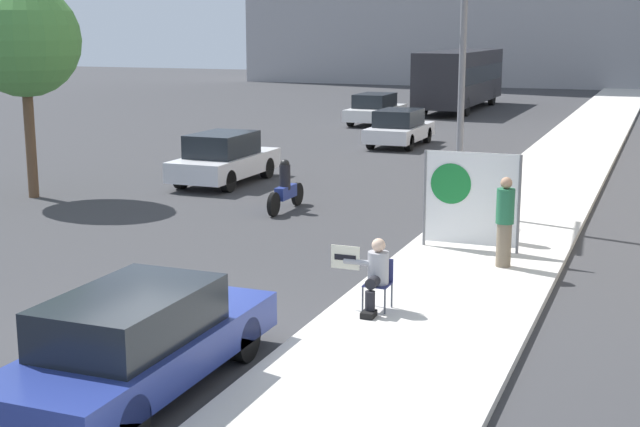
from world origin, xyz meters
name	(u,v)px	position (x,y,z in m)	size (l,w,h in m)	color
ground_plane	(172,339)	(0.00, 0.00, 0.00)	(160.00, 160.00, 0.00)	#38383A
sidewalk_curb	(542,187)	(3.37, 15.00, 0.07)	(3.20, 90.00, 0.14)	beige
seated_protester	(375,273)	(2.51, 2.06, 0.75)	(0.97, 0.77, 1.16)	#474C56
jogger_on_sidewalk	(505,221)	(3.94, 5.50, 1.01)	(0.34, 0.34, 1.72)	#756651
pedestrian_behind	(492,198)	(3.30, 7.58, 1.04)	(0.34, 0.34, 1.76)	#424247
protest_banner	(470,198)	(3.04, 6.61, 1.19)	(1.98, 0.06, 1.99)	slate
traffic_light_pole	(423,37)	(1.04, 10.04, 4.34)	(2.94, 2.71, 6.30)	slate
parked_car_curbside	(138,341)	(0.66, -1.88, 0.69)	(1.70, 4.64, 1.37)	navy
car_on_road_nearest	(224,159)	(-5.61, 12.45, 0.75)	(1.75, 4.20, 1.53)	silver
car_on_road_midblock	(399,128)	(-3.24, 22.69, 0.72)	(1.76, 4.19, 1.44)	silver
car_on_road_distant	(375,109)	(-6.67, 30.15, 0.73)	(1.78, 4.65, 1.48)	white
city_bus_on_road	(461,76)	(-4.59, 39.21, 1.90)	(2.56, 11.77, 3.31)	#232328
motorcycle_on_road	(286,189)	(-2.28, 9.40, 0.56)	(0.28, 2.10, 1.33)	navy
street_tree_near_curb	(24,41)	(-9.47, 8.55, 4.23)	(3.02, 3.02, 5.76)	brown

